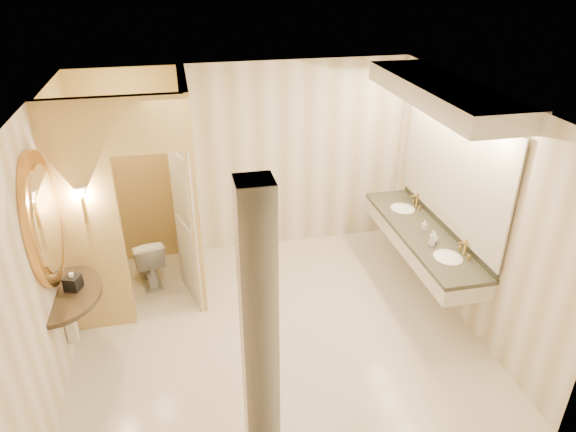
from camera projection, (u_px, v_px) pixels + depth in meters
The scene contains 16 objects.
floor at pixel (275, 328), 6.03m from camera, with size 4.50×4.50×0.00m, color beige.
ceiling at pixel (272, 101), 4.79m from camera, with size 4.50×4.50×0.00m, color white.
wall_back at pixel (247, 161), 7.14m from camera, with size 4.50×0.02×2.70m, color #F0E2D0.
wall_front at pixel (326, 358), 3.67m from camera, with size 4.50×0.02×2.70m, color #F0E2D0.
wall_left at pixel (47, 251), 4.99m from camera, with size 0.02×4.00×2.70m, color #F0E2D0.
wall_right at pixel (468, 208), 5.83m from camera, with size 0.02×4.00×2.70m, color #F0E2D0.
toilet_closet at pixel (165, 196), 6.03m from camera, with size 1.50×1.55×2.70m.
wall_sconce at pixel (81, 194), 5.25m from camera, with size 0.14×0.14×0.42m.
vanity at pixel (433, 174), 6.00m from camera, with size 0.75×2.54×2.09m.
console_shelf at pixel (50, 253), 4.96m from camera, with size 1.04×1.04×1.97m.
pillar at pixel (260, 349), 3.76m from camera, with size 0.25×0.25×2.70m, color beige.
tissue_box at pixel (73, 283), 5.21m from camera, with size 0.15×0.15×0.15m, color black.
toilet at pixel (147, 260), 6.73m from camera, with size 0.38×0.67×0.69m, color white.
soap_bottle_a at pixel (424, 225), 6.33m from camera, with size 0.06×0.06×0.12m, color beige.
soap_bottle_b at pixel (434, 238), 6.05m from camera, with size 0.10×0.10×0.12m, color silver.
soap_bottle_c at pixel (432, 238), 5.97m from camera, with size 0.07×0.08×0.19m, color #C6B28C.
Camera 1 is at (-0.86, -4.67, 3.94)m, focal length 32.00 mm.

